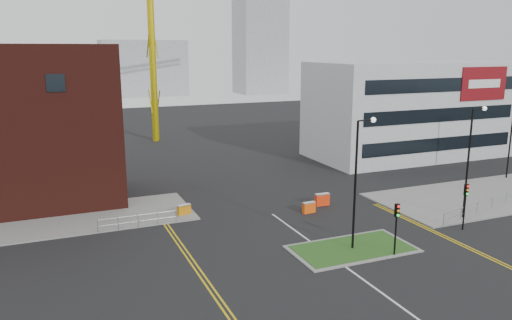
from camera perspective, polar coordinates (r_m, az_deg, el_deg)
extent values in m
plane|color=black|center=(28.97, 16.57, -16.02)|extent=(200.00, 200.00, 0.00)
cube|color=slate|center=(43.65, -26.00, -6.82)|extent=(28.00, 8.00, 0.12)
cube|color=slate|center=(52.86, 25.65, -3.53)|extent=(24.00, 10.00, 0.12)
cube|color=slate|center=(35.81, 10.95, -9.93)|extent=(8.60, 4.60, 0.08)
cube|color=#294F1A|center=(35.80, 10.95, -9.90)|extent=(8.00, 4.00, 0.12)
cube|color=#451711|center=(47.93, -26.45, 3.34)|extent=(18.00, 10.00, 14.00)
cube|color=black|center=(42.42, -21.93, 8.17)|extent=(1.40, 0.10, 1.40)
cube|color=#B4B7B9|center=(67.22, 17.03, 5.55)|extent=(25.00, 12.00, 12.00)
cube|color=black|center=(63.26, 20.27, 1.70)|extent=(22.00, 0.10, 1.60)
cube|color=black|center=(62.74, 20.52, 4.84)|extent=(22.00, 0.10, 1.60)
cube|color=black|center=(62.41, 20.77, 8.02)|extent=(22.00, 0.10, 1.60)
cube|color=maroon|center=(66.62, 24.60, 7.94)|extent=(7.00, 0.15, 4.00)
cube|color=white|center=(66.55, 24.67, 7.93)|extent=(5.00, 0.05, 1.00)
cylinder|color=#BFA90B|center=(75.87, -11.90, 14.95)|extent=(1.00, 1.00, 34.11)
cylinder|color=black|center=(34.37, 11.26, -3.04)|extent=(0.16, 0.16, 9.00)
cylinder|color=black|center=(33.79, 12.44, 4.45)|extent=(1.20, 0.10, 0.10)
sphere|color=silver|center=(34.14, 13.26, 4.49)|extent=(0.36, 0.36, 0.36)
cylinder|color=black|center=(43.44, 23.04, -0.54)|extent=(0.16, 0.16, 9.00)
cylinder|color=black|center=(43.15, 24.12, 5.36)|extent=(1.20, 0.10, 0.10)
sphere|color=silver|center=(43.59, 24.66, 5.38)|extent=(0.36, 0.36, 0.36)
cylinder|color=black|center=(58.96, 27.10, 2.32)|extent=(0.16, 0.16, 9.00)
cylinder|color=black|center=(34.90, 15.65, -8.21)|extent=(0.12, 0.12, 3.00)
cube|color=black|center=(34.35, 15.82, -5.56)|extent=(0.28, 0.22, 0.90)
sphere|color=red|center=(34.16, 15.98, -5.14)|extent=(0.18, 0.18, 0.18)
sphere|color=orange|center=(34.25, 15.95, -5.62)|extent=(0.18, 0.18, 0.18)
sphere|color=#0CCC33|center=(34.35, 15.92, -6.09)|extent=(0.18, 0.18, 0.18)
cylinder|color=black|center=(41.46, 22.70, -5.41)|extent=(0.12, 0.12, 3.00)
cube|color=black|center=(40.99, 22.90, -3.14)|extent=(0.28, 0.22, 0.90)
sphere|color=red|center=(40.83, 23.07, -2.78)|extent=(0.18, 0.18, 0.18)
sphere|color=orange|center=(40.91, 23.03, -3.19)|extent=(0.18, 0.18, 0.18)
sphere|color=#0CCC33|center=(40.98, 22.99, -3.59)|extent=(0.18, 0.18, 0.18)
cylinder|color=gray|center=(39.82, -13.36, -6.15)|extent=(6.00, 0.04, 0.04)
cylinder|color=gray|center=(39.98, -13.33, -6.83)|extent=(6.00, 0.04, 0.04)
cylinder|color=gray|center=(39.67, -17.63, -7.25)|extent=(0.05, 0.05, 1.10)
cylinder|color=gray|center=(40.52, -9.12, -6.38)|extent=(0.05, 0.05, 1.10)
cylinder|color=gray|center=(49.94, 26.73, -3.36)|extent=(19.01, 5.04, 0.04)
cylinder|color=gray|center=(50.06, 26.67, -3.91)|extent=(19.01, 5.04, 0.04)
cylinder|color=gray|center=(41.74, 20.64, -6.49)|extent=(0.05, 0.05, 1.10)
cube|color=silver|center=(30.34, 14.13, -14.48)|extent=(0.15, 30.00, 0.01)
cube|color=gold|center=(33.26, -7.44, -11.68)|extent=(0.12, 24.00, 0.01)
cube|color=gold|center=(33.33, -6.94, -11.61)|extent=(0.12, 24.00, 0.01)
cube|color=gold|center=(38.92, 21.98, -8.84)|extent=(0.12, 20.00, 0.01)
cube|color=gold|center=(39.12, 22.30, -8.76)|extent=(0.12, 20.00, 0.01)
cube|color=gray|center=(151.82, -12.75, 10.19)|extent=(24.00, 12.00, 16.00)
cube|color=gray|center=(156.98, 0.47, 12.76)|extent=(14.00, 12.00, 28.00)
cube|color=gray|center=(159.77, -19.80, 9.15)|extent=(30.00, 12.00, 12.00)
cube|color=#CC7C0B|center=(42.16, -8.22, -5.70)|extent=(1.19, 0.63, 0.94)
cube|color=silver|center=(42.03, -8.24, -5.15)|extent=(1.19, 0.63, 0.11)
cube|color=#FF550E|center=(42.65, 6.07, -5.43)|extent=(1.15, 0.47, 0.94)
cube|color=silver|center=(42.52, 6.09, -4.89)|extent=(1.15, 0.47, 0.11)
cube|color=#FF350E|center=(44.74, 7.57, -4.50)|extent=(1.31, 0.47, 1.08)
cube|color=silver|center=(44.60, 7.59, -3.90)|extent=(1.31, 0.47, 0.13)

